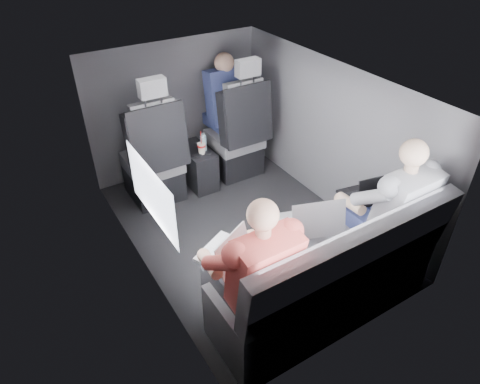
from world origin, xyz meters
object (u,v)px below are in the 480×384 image
laptop_silver (308,221)px  laptop_black (367,193)px  passenger_rear_left (250,272)px  front_seat_left (155,163)px  soda_cup (202,148)px  rear_bench (328,281)px  front_seat_right (238,139)px  center_console (197,166)px  passenger_rear_right (385,209)px  water_bottle (203,143)px  passenger_front_right (225,98)px  laptop_white (226,251)px

laptop_silver → laptop_black: 0.59m
laptop_black → passenger_rear_left: 1.18m
front_seat_left → soda_cup: bearing=-8.5°
rear_bench → laptop_silver: bearing=88.0°
front_seat_left → front_seat_right: (0.90, 0.00, 0.00)m
center_console → passenger_rear_right: passenger_rear_right is taller
rear_bench → water_bottle: bearing=88.6°
passenger_rear_left → passenger_front_right: (1.02, 2.06, 0.13)m
front_seat_left → water_bottle: (0.50, -0.03, 0.08)m
soda_cup → passenger_front_right: 0.63m
front_seat_left → passenger_front_right: (0.91, 0.26, 0.35)m
rear_bench → laptop_silver: (0.01, 0.27, 0.33)m
front_seat_right → laptop_black: front_seat_right is taller
rear_bench → soda_cup: bearing=89.8°
laptop_silver → front_seat_left: bearing=105.7°
front_seat_left → rear_bench: size_ratio=0.79×
front_seat_left → center_console: front_seat_left is taller
passenger_rear_left → soda_cup: bearing=71.8°
laptop_black → passenger_rear_left: size_ratio=0.29×
center_console → laptop_white: laptop_white is taller
laptop_black → passenger_rear_right: size_ratio=0.28×
soda_cup → passenger_front_right: (0.45, 0.33, 0.29)m
laptop_white → passenger_rear_left: bearing=-79.6°
center_console → soda_cup: bearing=-86.8°
front_seat_right → laptop_white: 1.92m
center_console → water_bottle: water_bottle is taller
front_seat_right → water_bottle: bearing=-176.0°
laptop_white → front_seat_right: bearing=56.5°
front_seat_left → front_seat_right: bearing=0.0°
passenger_front_right → center_console: bearing=-154.6°
soda_cup → passenger_rear_left: passenger_rear_left is taller
rear_bench → front_seat_left: bearing=103.3°
front_seat_left → center_console: size_ratio=2.64×
soda_cup → laptop_silver: size_ratio=0.55×
laptop_silver → passenger_rear_right: (0.55, -0.17, -0.01)m
rear_bench → water_bottle: 1.88m
center_console → water_bottle: size_ratio=2.67×
passenger_front_right → front_seat_left: bearing=-164.2°
rear_bench → laptop_silver: rear_bench is taller
center_console → water_bottle: 0.29m
laptop_black → passenger_front_right: 1.86m
laptop_black → passenger_rear_right: (-0.04, -0.21, -0.00)m
rear_bench → laptop_white: 0.75m
front_seat_right → water_bottle: size_ratio=7.04×
front_seat_left → passenger_rear_left: (-0.11, -1.81, 0.22)m
front_seat_right → laptop_silver: front_seat_right is taller
laptop_white → center_console: bearing=69.7°
passenger_rear_right → front_seat_right: bearing=93.5°
front_seat_left → laptop_black: bearing=-56.7°
laptop_black → laptop_white: bearing=179.9°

